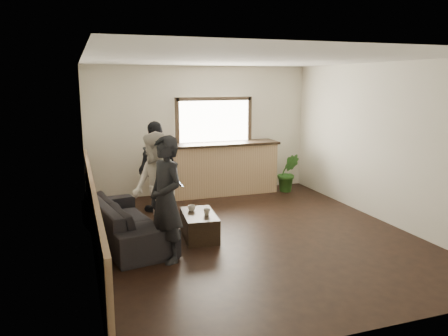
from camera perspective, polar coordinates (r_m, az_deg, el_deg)
name	(u,v)px	position (r m, az deg, el deg)	size (l,w,h in m)	color
ground	(252,234)	(7.27, 3.64, -8.63)	(5.00, 6.00, 0.01)	black
room_shell	(208,148)	(6.66, -2.07, 2.60)	(5.01, 6.01, 2.80)	silver
bar_counter	(218,165)	(9.64, -0.83, 0.34)	(2.70, 0.68, 2.13)	tan
sofa	(126,220)	(7.06, -12.67, -6.69)	(2.25, 0.88, 0.66)	black
coffee_table	(199,225)	(7.07, -3.25, -7.49)	(0.50, 0.90, 0.40)	black
cup_a	(192,208)	(7.14, -4.25, -5.24)	(0.12, 0.12, 0.10)	silver
cup_b	(207,212)	(6.91, -2.28, -5.75)	(0.11, 0.11, 0.10)	silver
potted_plant	(288,173)	(9.98, 8.36, -0.61)	(0.48, 0.39, 0.87)	#2D6623
person_a	(166,200)	(6.04, -7.58, -4.11)	(0.61, 0.75, 1.76)	black
person_b	(156,188)	(6.75, -8.84, -2.65)	(0.84, 0.97, 1.72)	beige
person_c	(161,182)	(7.53, -8.25, -1.81)	(0.90, 1.15, 1.56)	black
person_d	(157,166)	(8.46, -8.74, 0.22)	(1.04, 1.00, 1.74)	black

